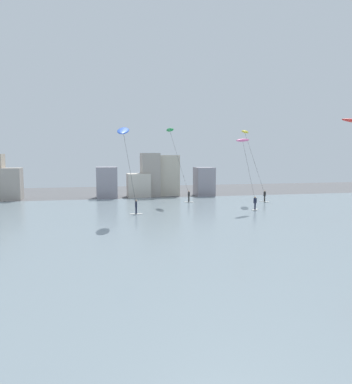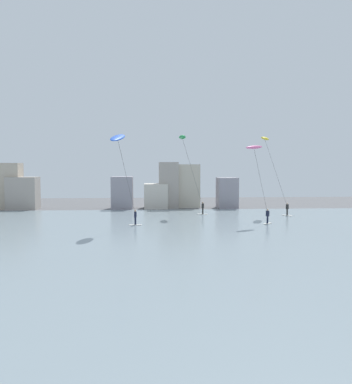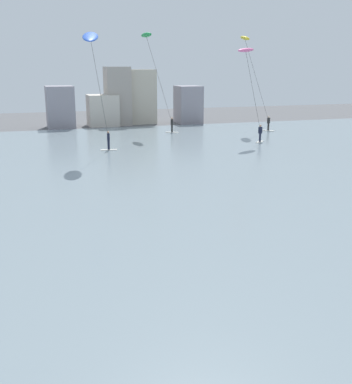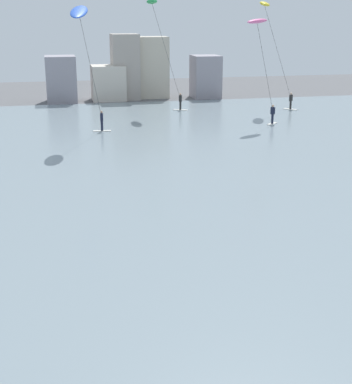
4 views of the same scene
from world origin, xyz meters
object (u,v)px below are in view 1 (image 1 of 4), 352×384
(kitesurfer_green, at_px, (172,139))
(kitesurfer_pink, at_px, (245,150))
(kitesurfer_yellow, at_px, (247,138))
(kitesurfer_blue, at_px, (124,137))

(kitesurfer_green, height_order, kitesurfer_pink, kitesurfer_green)
(kitesurfer_green, xyz_separation_m, kitesurfer_yellow, (10.49, -1.03, 0.13))
(kitesurfer_yellow, xyz_separation_m, kitesurfer_pink, (-3.37, -7.19, -1.65))
(kitesurfer_yellow, xyz_separation_m, kitesurfer_blue, (-18.10, -10.76, -0.45))
(kitesurfer_green, distance_m, kitesurfer_blue, 14.03)
(kitesurfer_yellow, height_order, kitesurfer_pink, kitesurfer_yellow)
(kitesurfer_pink, relative_size, kitesurfer_blue, 0.89)
(kitesurfer_pink, bearing_deg, kitesurfer_yellow, 64.93)
(kitesurfer_yellow, relative_size, kitesurfer_blue, 1.05)
(kitesurfer_green, relative_size, kitesurfer_yellow, 1.01)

